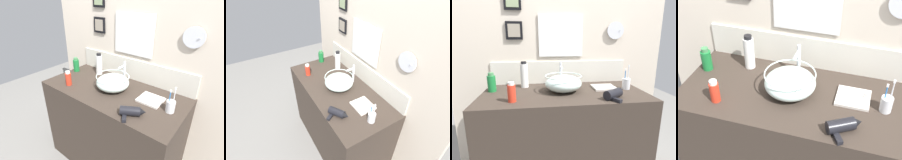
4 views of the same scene
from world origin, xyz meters
TOP-DOWN VIEW (x-y plane):
  - vanity_counter at (0.00, 0.00)m, footprint 1.33×0.63m
  - back_panel at (-0.00, 0.35)m, footprint 2.07×0.10m
  - glass_bowl_sink at (-0.01, 0.01)m, footprint 0.30×0.30m
  - faucet at (-0.01, 0.19)m, footprint 0.02×0.11m
  - hair_drier at (0.35, -0.21)m, footprint 0.19×0.19m
  - toothbrush_cup at (0.54, 0.01)m, footprint 0.07×0.07m
  - soap_dispenser at (-0.34, 0.19)m, footprint 0.07×0.07m
  - spray_bottle at (-0.59, 0.09)m, footprint 0.07×0.07m
  - shampoo_bottle at (-0.39, -0.18)m, footprint 0.06×0.06m
  - hand_towel at (0.36, 0.06)m, footprint 0.19×0.18m

SIDE VIEW (x-z plane):
  - vanity_counter at x=0.00m, z-range 0.00..0.93m
  - hand_towel at x=0.36m, z-range 0.93..0.95m
  - hair_drier at x=0.35m, z-range 0.93..1.00m
  - toothbrush_cup at x=0.54m, z-range 0.87..1.09m
  - shampoo_bottle at x=-0.39m, z-range 0.93..1.07m
  - glass_bowl_sink at x=-0.01m, z-range 0.93..1.07m
  - spray_bottle at x=-0.59m, z-range 0.92..1.08m
  - soap_dispenser at x=-0.34m, z-range 0.93..1.16m
  - faucet at x=-0.01m, z-range 0.95..1.16m
  - back_panel at x=0.00m, z-range 0.00..2.36m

